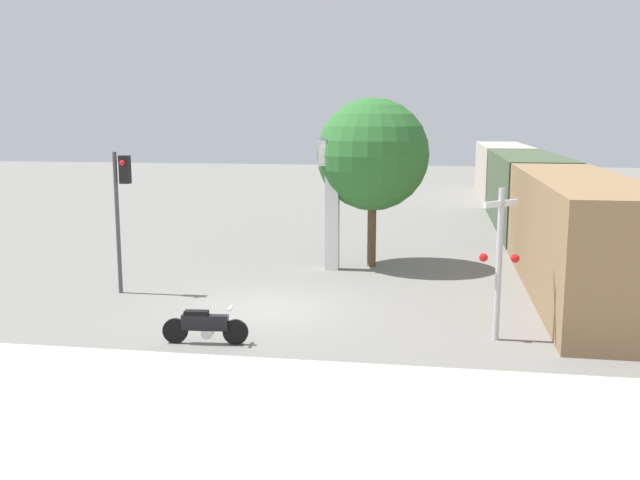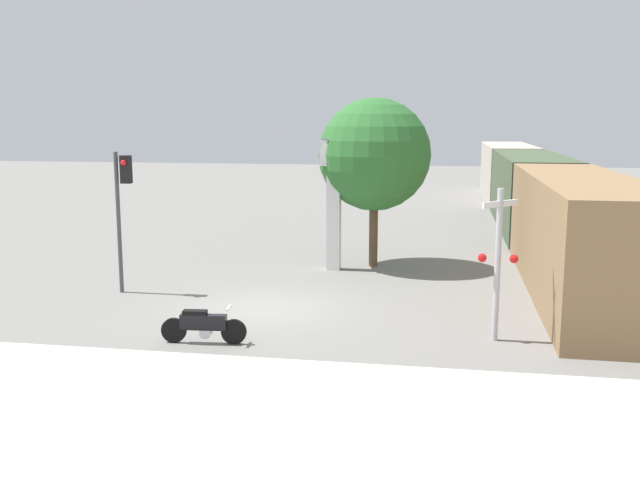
% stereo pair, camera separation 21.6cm
% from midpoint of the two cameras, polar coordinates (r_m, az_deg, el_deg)
% --- Properties ---
extents(ground_plane, '(120.00, 120.00, 0.00)m').
position_cam_midpoint_polar(ground_plane, '(19.34, -3.98, -5.49)').
color(ground_plane, slate).
extents(sidewalk_strip, '(36.00, 6.00, 0.10)m').
position_cam_midpoint_polar(sidewalk_strip, '(12.85, -11.92, -13.46)').
color(sidewalk_strip, '#BCB7A8').
rests_on(sidewalk_strip, ground_plane).
extents(motorcycle, '(1.97, 0.43, 0.87)m').
position_cam_midpoint_polar(motorcycle, '(16.48, -8.94, -6.78)').
color(motorcycle, black).
rests_on(motorcycle, ground_plane).
extents(clock_tower, '(1.01, 1.01, 4.56)m').
position_cam_midpoint_polar(clock_tower, '(23.80, 1.38, 4.76)').
color(clock_tower, white).
rests_on(clock_tower, ground_plane).
extents(freight_train, '(2.80, 38.17, 3.40)m').
position_cam_midpoint_polar(freight_train, '(34.74, 16.63, 3.75)').
color(freight_train, olive).
rests_on(freight_train, ground_plane).
extents(traffic_light, '(0.50, 0.35, 4.12)m').
position_cam_midpoint_polar(traffic_light, '(21.29, -15.26, 3.37)').
color(traffic_light, '#47474C').
rests_on(traffic_light, ground_plane).
extents(railroad_crossing_signal, '(0.90, 0.82, 3.52)m').
position_cam_midpoint_polar(railroad_crossing_signal, '(16.66, 14.41, -1.44)').
color(railroad_crossing_signal, '#B7B7BC').
rests_on(railroad_crossing_signal, ground_plane).
extents(street_tree, '(3.81, 3.81, 5.76)m').
position_cam_midpoint_polar(street_tree, '(24.33, 4.63, 6.81)').
color(street_tree, brown).
rests_on(street_tree, ground_plane).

